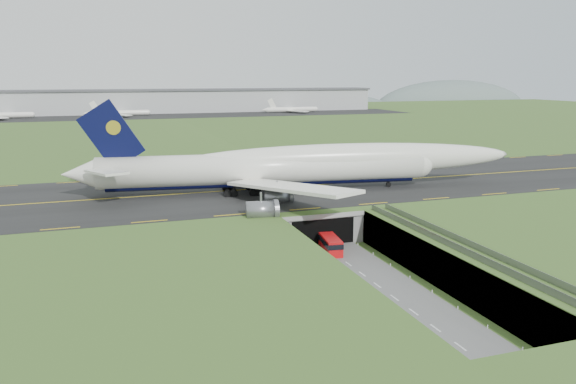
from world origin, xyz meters
name	(u,v)px	position (x,y,z in m)	size (l,w,h in m)	color
ground	(341,260)	(0.00, 0.00, 0.00)	(900.00, 900.00, 0.00)	#3F5D25
airfield_deck	(341,242)	(0.00, 0.00, 3.00)	(800.00, 800.00, 6.00)	gray
trench_road	(361,274)	(0.00, -7.50, 0.10)	(12.00, 75.00, 0.20)	slate
taxiway	(280,188)	(0.00, 33.00, 6.09)	(800.00, 44.00, 0.18)	black
tunnel_portal	(306,217)	(0.00, 16.71, 3.33)	(17.00, 22.30, 6.00)	gray
guideway	(469,257)	(11.00, -19.11, 5.32)	(3.00, 53.00, 7.05)	#A8A8A3
jumbo_jet	(298,166)	(2.43, 28.41, 11.50)	(96.35, 61.25, 20.44)	white
shuttle_tram	(331,245)	(-0.37, 3.64, 1.58)	(3.52, 7.24, 2.85)	red
cargo_terminal	(155,101)	(-0.09, 299.41, 13.96)	(320.00, 67.00, 15.60)	#B2B2B2
distant_hills	(213,114)	(64.38, 430.00, -4.00)	(700.00, 91.00, 60.00)	slate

